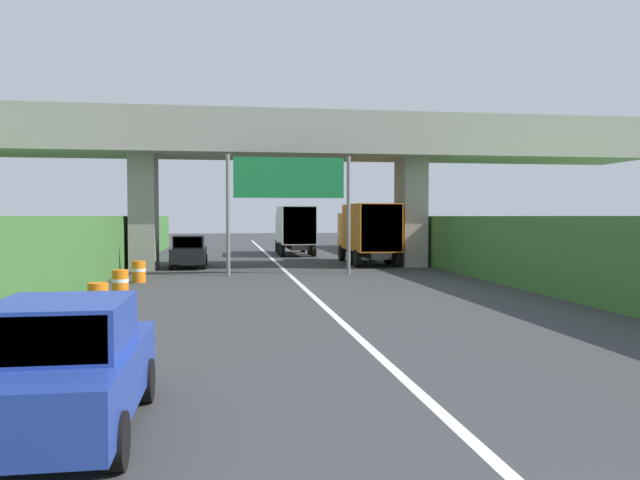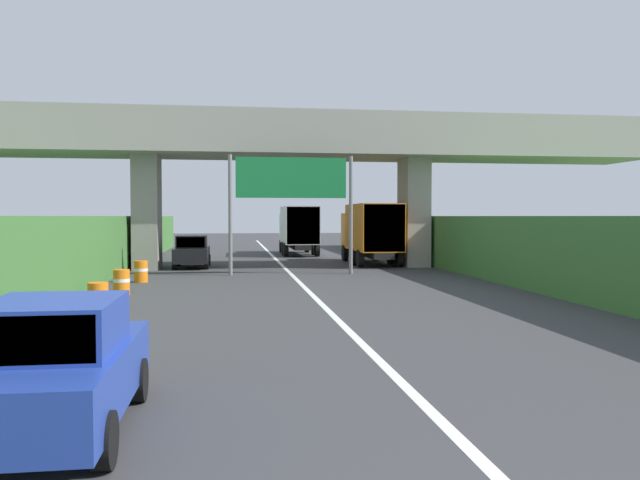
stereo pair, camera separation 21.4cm
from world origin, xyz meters
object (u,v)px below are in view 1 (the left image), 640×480
at_px(overhead_highway_sign, 289,186).
at_px(construction_barrel_3, 120,282).
at_px(truck_orange, 367,231).
at_px(car_black, 189,252).
at_px(construction_barrel_4, 139,271).
at_px(construction_barrel_2, 98,299).
at_px(truck_white, 294,228).
at_px(car_blue, 64,368).
at_px(construction_barrel_1, 55,325).

distance_m(overhead_highway_sign, construction_barrel_3, 10.28).
bearing_deg(truck_orange, car_black, -173.75).
distance_m(truck_orange, construction_barrel_4, 14.50).
bearing_deg(car_black, truck_orange, 6.25).
bearing_deg(construction_barrel_2, truck_white, 72.52).
xyz_separation_m(overhead_highway_sign, construction_barrel_4, (-6.55, -2.59, -3.72)).
height_order(truck_white, car_blue, truck_white).
bearing_deg(truck_orange, construction_barrel_3, -132.33).
height_order(car_blue, construction_barrel_3, car_blue).
relative_size(car_blue, construction_barrel_2, 4.56).
distance_m(overhead_highway_sign, truck_orange, 8.12).
height_order(truck_white, construction_barrel_4, truck_white).
height_order(car_blue, construction_barrel_4, car_blue).
bearing_deg(truck_white, construction_barrel_3, -110.86).
relative_size(truck_white, construction_barrel_2, 8.11).
bearing_deg(overhead_highway_sign, truck_orange, 49.10).
bearing_deg(truck_white, car_blue, -100.64).
bearing_deg(construction_barrel_3, car_black, 81.84).
bearing_deg(construction_barrel_2, construction_barrel_3, 91.33).
relative_size(truck_orange, construction_barrel_1, 8.11).
relative_size(car_blue, construction_barrel_3, 4.56).
bearing_deg(car_black, construction_barrel_2, -95.61).
height_order(car_black, construction_barrel_4, car_black).
height_order(car_blue, construction_barrel_1, car_blue).
height_order(construction_barrel_1, construction_barrel_4, same).
relative_size(overhead_highway_sign, car_black, 1.43).
xyz_separation_m(truck_white, construction_barrel_3, (-8.51, -22.34, -1.47)).
height_order(truck_white, construction_barrel_1, truck_white).
height_order(overhead_highway_sign, construction_barrel_4, overhead_highway_sign).
height_order(truck_white, construction_barrel_2, truck_white).
bearing_deg(overhead_highway_sign, car_blue, -103.14).
distance_m(construction_barrel_1, construction_barrel_2, 4.36).
bearing_deg(car_black, construction_barrel_3, -98.16).
height_order(construction_barrel_3, construction_barrel_4, same).
bearing_deg(construction_barrel_3, truck_orange, 47.67).
height_order(construction_barrel_2, construction_barrel_3, same).
distance_m(car_black, construction_barrel_3, 11.88).
distance_m(overhead_highway_sign, construction_barrel_2, 13.57).
xyz_separation_m(car_black, construction_barrel_3, (-1.69, -11.75, -0.40)).
distance_m(truck_white, construction_barrel_4, 19.92).
relative_size(construction_barrel_1, construction_barrel_4, 1.00).
height_order(overhead_highway_sign, truck_orange, overhead_highway_sign).
xyz_separation_m(car_black, construction_barrel_1, (-1.62, -20.48, -0.40)).
distance_m(overhead_highway_sign, construction_barrel_1, 17.39).
height_order(overhead_highway_sign, construction_barrel_3, overhead_highway_sign).
distance_m(truck_white, construction_barrel_3, 23.95).
height_order(overhead_highway_sign, car_black, overhead_highway_sign).
bearing_deg(car_black, truck_white, 57.17).
bearing_deg(construction_barrel_4, truck_orange, 36.05).
bearing_deg(construction_barrel_2, car_blue, -81.37).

